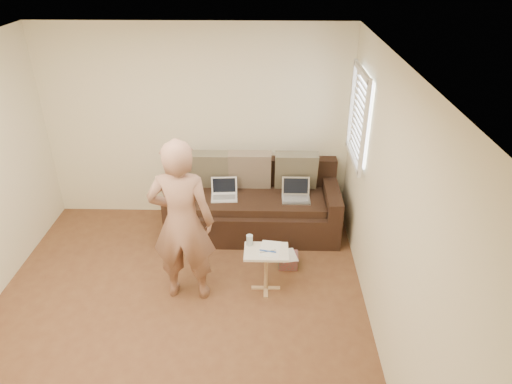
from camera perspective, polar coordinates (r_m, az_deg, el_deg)
floor at (r=4.98m, az=-10.01°, el=-15.70°), size 4.50×4.50×0.00m
ceiling at (r=3.69m, az=-13.51°, el=14.62°), size 4.50×4.50×0.00m
wall_back at (r=6.18m, az=-7.32°, el=8.13°), size 4.00×0.00×4.00m
wall_right at (r=4.22m, az=16.04°, el=-3.14°), size 0.00×4.50×4.50m
window_blinds at (r=5.37m, az=12.55°, el=9.01°), size 0.12×0.88×1.08m
sofa at (r=6.06m, az=-0.32°, el=-1.23°), size 2.20×0.95×0.85m
pillow_left at (r=6.11m, az=-5.92°, el=2.74°), size 0.55×0.29×0.57m
pillow_mid at (r=6.06m, az=-0.75°, el=2.70°), size 0.55×0.27×0.57m
pillow_right at (r=6.07m, az=4.93°, el=2.62°), size 0.55×0.28×0.57m
laptop_silver at (r=5.93m, az=4.92°, el=-1.01°), size 0.36×0.26×0.24m
laptop_white at (r=5.96m, az=-3.91°, el=-0.78°), size 0.35×0.26×0.24m
person at (r=4.77m, az=-9.06°, el=-3.73°), size 0.68×0.47×1.84m
side_table at (r=5.15m, az=1.23°, el=-9.55°), size 0.47×0.33×0.52m
drinking_glass at (r=5.05m, az=-0.80°, el=-5.92°), size 0.07×0.07×0.12m
scissors at (r=4.97m, az=1.46°, el=-7.27°), size 0.20×0.13×0.02m
paper_on_table at (r=5.02m, az=1.75°, el=-6.98°), size 0.25×0.33×0.00m
striped_box at (r=5.61m, az=3.92°, el=-8.35°), size 0.24×0.24×0.15m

